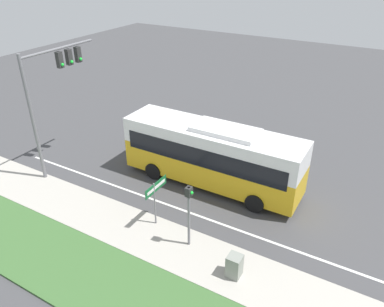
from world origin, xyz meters
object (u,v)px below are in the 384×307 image
street_sign (156,194)px  pedestrian_signal (189,208)px  utility_cabinet (234,266)px  bus (212,153)px  signal_gantry (52,84)px

street_sign → pedestrian_signal: bearing=-104.8°
pedestrian_signal → utility_cabinet: pedestrian_signal is taller
street_sign → bus: bearing=-7.7°
bus → pedestrian_signal: bearing=-163.3°
bus → signal_gantry: (-2.80, 8.72, 3.30)m
signal_gantry → street_sign: signal_gantry is taller
pedestrian_signal → street_sign: size_ratio=1.32×
pedestrian_signal → utility_cabinet: size_ratio=3.14×
pedestrian_signal → utility_cabinet: 3.05m
street_sign → utility_cabinet: street_sign is taller
pedestrian_signal → street_sign: 2.27m
bus → street_sign: 4.63m
street_sign → utility_cabinet: bearing=-104.8°
signal_gantry → utility_cabinet: bearing=-103.3°
signal_gantry → utility_cabinet: (-3.02, -12.80, -4.69)m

